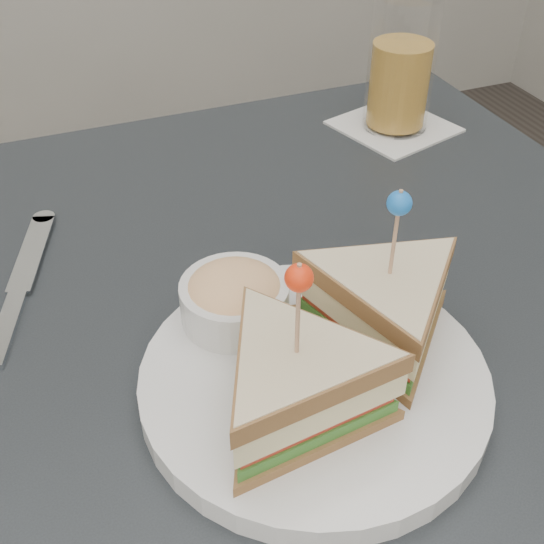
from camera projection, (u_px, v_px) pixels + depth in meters
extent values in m
cube|color=black|center=(265.00, 347.00, 0.53)|extent=(0.80, 0.80, 0.03)
cylinder|color=black|center=(387.00, 315.00, 1.12)|extent=(0.04, 0.04, 0.72)
cylinder|color=silver|center=(314.00, 383.00, 0.48)|extent=(0.32, 0.32, 0.01)
cylinder|color=silver|center=(314.00, 373.00, 0.47)|extent=(0.32, 0.32, 0.00)
cylinder|color=tan|center=(298.00, 317.00, 0.38)|extent=(0.00, 0.00, 0.08)
sphere|color=red|center=(299.00, 278.00, 0.37)|extent=(0.02, 0.02, 0.02)
cylinder|color=tan|center=(394.00, 241.00, 0.44)|extent=(0.00, 0.00, 0.08)
sphere|color=#175DAF|center=(399.00, 203.00, 0.42)|extent=(0.02, 0.02, 0.02)
cylinder|color=silver|center=(235.00, 304.00, 0.50)|extent=(0.11, 0.11, 0.04)
ellipsoid|color=#E0B772|center=(234.00, 291.00, 0.50)|extent=(0.09, 0.09, 0.03)
cube|color=silver|center=(7.00, 325.00, 0.53)|extent=(0.04, 0.09, 0.01)
cube|color=silver|center=(32.00, 252.00, 0.60)|extent=(0.05, 0.11, 0.00)
cylinder|color=silver|center=(44.00, 217.00, 0.64)|extent=(0.03, 0.03, 0.00)
cube|color=silver|center=(394.00, 126.00, 0.80)|extent=(0.15, 0.15, 0.00)
cylinder|color=#B07F31|center=(399.00, 84.00, 0.77)|extent=(0.08, 0.08, 0.09)
cylinder|color=white|center=(401.00, 64.00, 0.75)|extent=(0.09, 0.09, 0.15)
cube|color=white|center=(404.00, 43.00, 0.75)|extent=(0.02, 0.02, 0.02)
cube|color=white|center=(399.00, 54.00, 0.73)|extent=(0.02, 0.02, 0.02)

